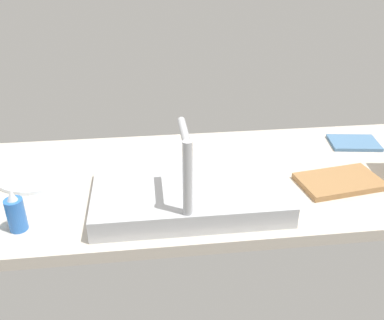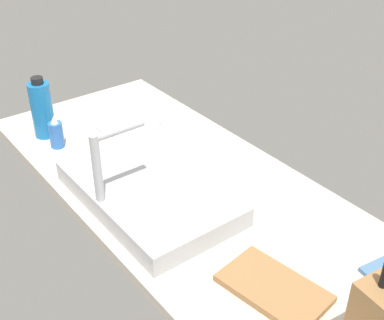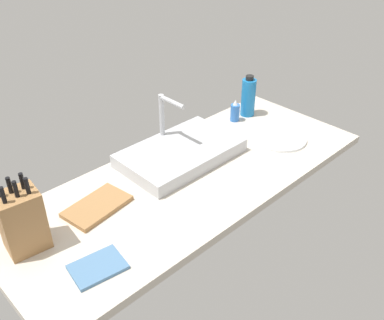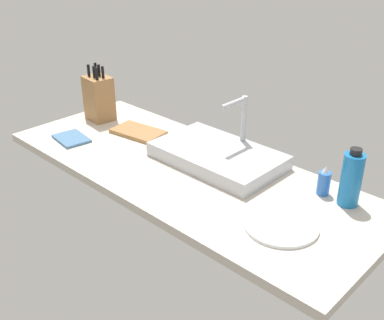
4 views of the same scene
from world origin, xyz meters
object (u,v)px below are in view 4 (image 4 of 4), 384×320
soap_bottle (324,182)px  dinner_plate (281,225)px  knife_block (99,98)px  dish_towel (71,139)px  cutting_board (138,132)px  faucet (241,121)px  water_bottle (351,179)px  sink_basin (218,156)px

soap_bottle → dinner_plate: size_ratio=0.47×
knife_block → dish_towel: bearing=-58.9°
cutting_board → soap_bottle: bearing=7.0°
faucet → water_bottle: size_ratio=1.19×
faucet → soap_bottle: bearing=-6.3°
knife_block → soap_bottle: 119.67cm
soap_bottle → water_bottle: bearing=-0.4°
cutting_board → dinner_plate: 93.34cm
sink_basin → water_bottle: size_ratio=2.43×
water_bottle → dish_towel: 123.57cm
knife_block → water_bottle: knife_block is taller
water_bottle → dish_towel: water_bottle is taller
dish_towel → dinner_plate: bearing=4.6°
sink_basin → water_bottle: 55.40cm
dinner_plate → water_bottle: bearing=72.4°
knife_block → water_bottle: (128.75, 12.04, -1.18)cm
dinner_plate → dish_towel: size_ratio=1.47×
water_bottle → dish_towel: size_ratio=1.29×
soap_bottle → knife_block: bearing=-174.2°
knife_block → water_bottle: size_ratio=1.28×
knife_block → dinner_plate: 121.38cm
soap_bottle → dish_towel: bearing=-161.1°
knife_block → dinner_plate: size_ratio=1.12×
soap_bottle → dinner_plate: (0.96, -28.08, -4.33)cm
cutting_board → water_bottle: 101.72cm
cutting_board → soap_bottle: (90.84, 11.20, 4.03)cm
faucet → cutting_board: size_ratio=1.05×
sink_basin → dinner_plate: bearing=-24.3°
soap_bottle → dinner_plate: 28.42cm
cutting_board → dish_towel: (-16.89, -25.67, -0.30)cm
sink_basin → water_bottle: bearing=7.8°
water_bottle → dish_towel: (-117.58, -36.79, -9.46)cm
faucet → water_bottle: (52.48, -4.78, -5.44)cm
sink_basin → dinner_plate: size_ratio=2.13×
faucet → dish_towel: (-65.10, -41.57, -14.90)cm
dish_towel → water_bottle: bearing=17.4°
knife_block → cutting_board: size_ratio=1.13×
soap_bottle → dish_towel: (-107.72, -36.87, -4.33)cm
soap_bottle → water_bottle: 11.12cm
sink_basin → soap_bottle: size_ratio=4.52×
cutting_board → knife_block: bearing=-178.1°
dinner_plate → faucet: bearing=143.1°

